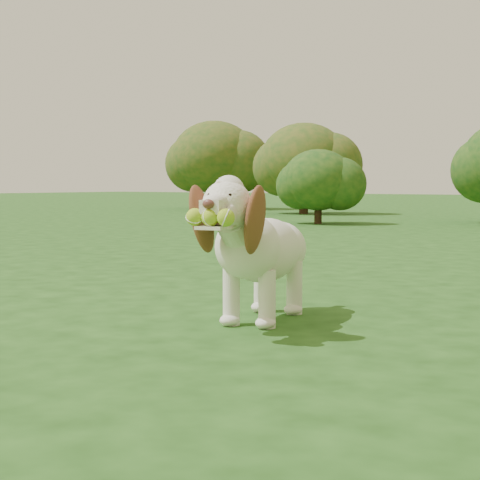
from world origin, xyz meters
The scene contains 5 objects.
ground centered at (0.00, 0.00, 0.00)m, with size 80.00×80.00×0.00m, color #1A3F12.
dog centered at (-0.35, -0.44, 0.38)m, with size 0.51×1.11×0.72m.
shrub_a centered at (-4.31, 7.50, 0.74)m, with size 1.21×1.21×1.26m.
shrub_g centered at (-9.97, 12.22, 1.37)m, with size 2.24×2.24×2.32m.
shrub_e centered at (-6.51, 10.90, 1.19)m, with size 1.96×1.96×2.03m.
Camera 1 is at (1.61, -3.45, 0.69)m, focal length 55.00 mm.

